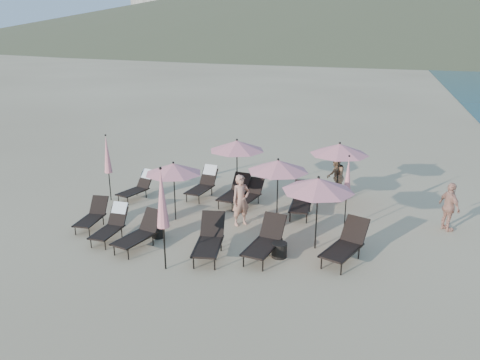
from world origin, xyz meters
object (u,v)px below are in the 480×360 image
(lounger_5, at_px, (346,244))
(lounger_9, at_px, (250,194))
(umbrella_open_1, at_px, (278,166))
(side_table_0, at_px, (158,230))
(umbrella_open_2, at_px, (318,185))
(lounger_4, at_px, (265,240))
(side_table_1, at_px, (279,250))
(beachgoer_a, at_px, (241,200))
(lounger_10, at_px, (301,201))
(umbrella_open_3, at_px, (237,146))
(lounger_7, at_px, (204,183))
(lounger_3, at_px, (209,239))
(beachgoer_c, at_px, (449,207))
(lounger_2, at_px, (140,233))
(lounger_6, at_px, (138,186))
(umbrella_closed_1, at_px, (348,178))
(beachgoer_b, at_px, (335,176))
(umbrella_open_0, at_px, (173,168))
(umbrella_open_4, at_px, (339,149))
(umbrella_closed_0, at_px, (162,199))
(lounger_8, at_px, (235,191))
(lounger_1, at_px, (112,224))
(umbrella_closed_2, at_px, (107,155))
(lounger_0, at_px, (92,215))

(lounger_5, xyz_separation_m, lounger_9, (-3.72, 3.42, -0.09))
(umbrella_open_1, xyz_separation_m, side_table_0, (-3.19, -2.37, -1.68))
(umbrella_open_2, bearing_deg, lounger_4, -144.37)
(side_table_0, distance_m, side_table_1, 3.85)
(lounger_5, relative_size, beachgoer_a, 1.15)
(lounger_10, xyz_separation_m, umbrella_open_3, (-2.69, 1.11, 1.52))
(lounger_7, relative_size, lounger_10, 1.00)
(lounger_3, height_order, beachgoer_c, beachgoer_c)
(lounger_3, distance_m, lounger_7, 5.05)
(lounger_2, distance_m, lounger_5, 5.90)
(lounger_6, bearing_deg, beachgoer_a, -1.33)
(lounger_3, distance_m, lounger_10, 4.35)
(lounger_5, xyz_separation_m, umbrella_closed_1, (-0.22, 2.31, 1.20))
(lounger_6, distance_m, beachgoer_b, 7.46)
(lounger_4, bearing_deg, umbrella_closed_1, 62.78)
(side_table_1, bearing_deg, lounger_9, 117.21)
(lounger_3, xyz_separation_m, side_table_0, (-1.94, 0.67, -0.25))
(umbrella_open_0, height_order, umbrella_closed_1, umbrella_closed_1)
(lounger_5, relative_size, side_table_1, 4.39)
(umbrella_open_0, xyz_separation_m, umbrella_open_4, (4.99, 3.32, 0.23))
(lounger_3, distance_m, umbrella_open_0, 3.21)
(lounger_7, xyz_separation_m, umbrella_open_4, (4.96, 0.79, 1.51))
(umbrella_open_1, distance_m, umbrella_closed_1, 2.23)
(umbrella_open_0, xyz_separation_m, beachgoer_a, (2.23, 0.25, -0.95))
(lounger_6, bearing_deg, umbrella_open_1, 8.35)
(umbrella_open_3, distance_m, umbrella_closed_0, 6.13)
(umbrella_open_0, height_order, beachgoer_a, umbrella_open_0)
(beachgoer_c, bearing_deg, lounger_8, 56.63)
(lounger_1, distance_m, umbrella_closed_0, 3.14)
(lounger_1, xyz_separation_m, beachgoer_b, (6.10, 5.67, 0.40))
(side_table_1, bearing_deg, lounger_6, 152.42)
(lounger_8, relative_size, umbrella_closed_0, 0.63)
(side_table_0, bearing_deg, beachgoer_b, 47.39)
(umbrella_closed_1, xyz_separation_m, umbrella_closed_2, (-8.63, 0.03, 0.07))
(lounger_0, relative_size, lounger_2, 0.87)
(lounger_10, distance_m, umbrella_open_0, 4.53)
(beachgoer_b, bearing_deg, beachgoer_c, 59.72)
(lounger_5, height_order, lounger_9, lounger_5)
(lounger_7, bearing_deg, lounger_2, -85.29)
(umbrella_closed_2, xyz_separation_m, side_table_0, (3.22, -2.50, -1.52))
(umbrella_open_0, relative_size, umbrella_open_4, 0.89)
(umbrella_closed_1, bearing_deg, lounger_3, -137.98)
(umbrella_closed_1, bearing_deg, side_table_0, -155.53)
(side_table_1, bearing_deg, umbrella_open_2, 43.54)
(lounger_0, height_order, lounger_5, lounger_5)
(lounger_1, distance_m, lounger_9, 5.17)
(umbrella_closed_2, bearing_deg, lounger_7, 25.07)
(lounger_5, bearing_deg, side_table_1, -149.13)
(lounger_2, relative_size, lounger_9, 1.13)
(umbrella_open_2, bearing_deg, lounger_10, 108.63)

